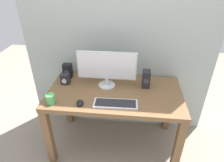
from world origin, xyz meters
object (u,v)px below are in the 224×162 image
(keyboard_primary, at_px, (116,104))
(speaker_left, at_px, (68,70))
(desk, at_px, (115,100))
(coffee_mug, at_px, (51,99))
(mouse, at_px, (80,103))
(speaker_right, at_px, (146,79))
(monitor, at_px, (107,68))
(audio_controller, at_px, (65,79))

(keyboard_primary, bearing_deg, speaker_left, 141.63)
(desk, xyz_separation_m, speaker_left, (-0.56, 0.24, 0.19))
(speaker_left, xyz_separation_m, coffee_mug, (-0.01, -0.50, -0.03))
(mouse, xyz_separation_m, speaker_right, (0.61, 0.38, 0.07))
(coffee_mug, bearing_deg, keyboard_primary, 3.64)
(desk, xyz_separation_m, mouse, (-0.30, -0.25, 0.13))
(monitor, xyz_separation_m, speaker_right, (0.41, 0.02, -0.12))
(audio_controller, bearing_deg, monitor, 0.74)
(desk, xyz_separation_m, audio_controller, (-0.54, 0.10, 0.17))
(keyboard_primary, height_order, coffee_mug, coffee_mug)
(monitor, bearing_deg, mouse, -119.91)
(desk, relative_size, monitor, 2.24)
(monitor, bearing_deg, desk, -48.11)
(monitor, distance_m, mouse, 0.45)
(keyboard_primary, xyz_separation_m, audio_controller, (-0.57, 0.32, 0.04))
(speaker_left, bearing_deg, monitor, -16.63)
(mouse, distance_m, coffee_mug, 0.27)
(monitor, xyz_separation_m, mouse, (-0.21, -0.36, -0.19))
(keyboard_primary, distance_m, mouse, 0.33)
(monitor, xyz_separation_m, keyboard_primary, (0.12, -0.32, -0.20))
(monitor, bearing_deg, speaker_left, 163.37)
(mouse, distance_m, speaker_right, 0.72)
(speaker_right, bearing_deg, mouse, -148.31)
(coffee_mug, bearing_deg, mouse, 1.37)
(coffee_mug, bearing_deg, desk, 24.45)
(keyboard_primary, bearing_deg, mouse, -174.48)
(keyboard_primary, bearing_deg, desk, 97.35)
(audio_controller, bearing_deg, keyboard_primary, -29.19)
(desk, distance_m, keyboard_primary, 0.25)
(keyboard_primary, xyz_separation_m, speaker_right, (0.28, 0.35, 0.08))
(mouse, height_order, speaker_left, speaker_left)
(desk, bearing_deg, mouse, -139.75)
(speaker_left, bearing_deg, mouse, -62.44)
(keyboard_primary, bearing_deg, speaker_right, 50.54)
(monitor, distance_m, coffee_mug, 0.62)
(desk, relative_size, speaker_right, 7.25)
(speaker_right, bearing_deg, monitor, -177.04)
(audio_controller, bearing_deg, speaker_right, 1.79)
(speaker_right, bearing_deg, keyboard_primary, -129.46)
(monitor, height_order, speaker_left, monitor)
(speaker_right, bearing_deg, audio_controller, -178.21)
(mouse, height_order, speaker_right, speaker_right)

